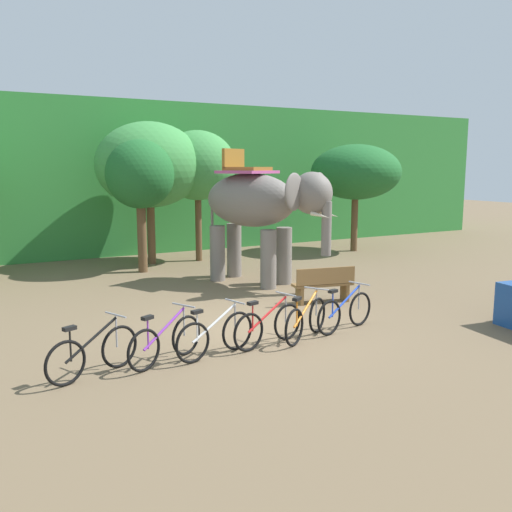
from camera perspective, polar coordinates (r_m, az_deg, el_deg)
ground_plane at (r=11.61m, az=0.21°, el=-7.23°), size 80.00×80.00×0.00m
foliage_hedge at (r=23.80m, az=-15.77°, el=7.79°), size 36.00×6.00×5.70m
tree_center_left at (r=17.54m, az=-11.83°, el=8.11°), size 2.10×2.10×4.10m
tree_right at (r=19.01m, az=-10.92°, el=9.15°), size 3.55×3.55×4.75m
tree_far_left at (r=19.42m, az=-6.03°, el=9.19°), size 2.64×2.64×4.51m
tree_center at (r=21.95m, az=10.21°, el=8.46°), size 3.46×3.46×4.13m
elephant at (r=15.48m, az=0.41°, el=5.18°), size 3.01×4.16×3.78m
bike_black at (r=9.21m, az=-16.37°, el=-9.52°), size 1.60×0.77×0.92m
bike_purple at (r=9.54m, az=-9.26°, el=-8.59°), size 1.56×0.83×0.92m
bike_white at (r=9.76m, az=-4.18°, el=-8.09°), size 1.67×0.61×0.92m
bike_red at (r=10.30m, az=1.29°, el=-7.13°), size 1.67×0.60×0.92m
bike_orange at (r=10.72m, az=5.17°, el=-6.52°), size 1.50×0.91×0.92m
bike_blue at (r=11.37m, az=9.12°, el=-5.68°), size 1.67×0.60×0.92m
wooden_bench at (r=13.53m, az=6.98°, el=-2.84°), size 1.55×0.69×0.89m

